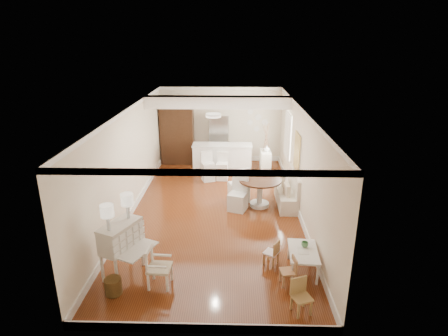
{
  "coord_description": "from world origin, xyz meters",
  "views": [
    {
      "loc": [
        0.48,
        -9.29,
        4.5
      ],
      "look_at": [
        0.23,
        0.3,
        1.15
      ],
      "focal_mm": 30.0,
      "sensor_mm": 36.0,
      "label": 1
    }
  ],
  "objects_px": {
    "bar_stool_right": "(222,166)",
    "sideboard": "(265,161)",
    "bar_stool_left": "(208,167)",
    "pantry_cabinet": "(177,133)",
    "kids_chair_b": "(271,252)",
    "kids_table": "(303,261)",
    "fridge": "(228,140)",
    "breakfast_counter": "(222,159)",
    "slip_chair_near": "(238,193)",
    "gustavian_armchair": "(160,267)",
    "dining_table": "(260,193)",
    "slip_chair_far": "(239,184)",
    "secretary_bureau": "(122,249)",
    "wicker_basket": "(113,286)",
    "kids_chair_a": "(288,271)",
    "kids_chair_c": "(302,297)"
  },
  "relations": [
    {
      "from": "slip_chair_near",
      "to": "sideboard",
      "type": "xyz_separation_m",
      "value": [
        1.0,
        3.21,
        -0.12
      ]
    },
    {
      "from": "bar_stool_left",
      "to": "pantry_cabinet",
      "type": "distance_m",
      "value": 2.35
    },
    {
      "from": "slip_chair_far",
      "to": "breakfast_counter",
      "type": "height_order",
      "value": "slip_chair_far"
    },
    {
      "from": "fridge",
      "to": "bar_stool_right",
      "type": "bearing_deg",
      "value": -95.95
    },
    {
      "from": "kids_chair_a",
      "to": "slip_chair_far",
      "type": "height_order",
      "value": "slip_chair_far"
    },
    {
      "from": "sideboard",
      "to": "wicker_basket",
      "type": "bearing_deg",
      "value": -117.09
    },
    {
      "from": "sideboard",
      "to": "bar_stool_left",
      "type": "bearing_deg",
      "value": -154.36
    },
    {
      "from": "secretary_bureau",
      "to": "kids_chair_c",
      "type": "bearing_deg",
      "value": 6.74
    },
    {
      "from": "gustavian_armchair",
      "to": "dining_table",
      "type": "bearing_deg",
      "value": -26.59
    },
    {
      "from": "slip_chair_near",
      "to": "fridge",
      "type": "height_order",
      "value": "fridge"
    },
    {
      "from": "wicker_basket",
      "to": "kids_chair_c",
      "type": "bearing_deg",
      "value": -7.04
    },
    {
      "from": "fridge",
      "to": "kids_table",
      "type": "bearing_deg",
      "value": -76.93
    },
    {
      "from": "kids_table",
      "to": "kids_chair_c",
      "type": "bearing_deg",
      "value": -100.66
    },
    {
      "from": "slip_chair_near",
      "to": "sideboard",
      "type": "bearing_deg",
      "value": 92.31
    },
    {
      "from": "breakfast_counter",
      "to": "bar_stool_left",
      "type": "distance_m",
      "value": 0.9
    },
    {
      "from": "bar_stool_left",
      "to": "kids_chair_b",
      "type": "bearing_deg",
      "value": -91.13
    },
    {
      "from": "kids_chair_b",
      "to": "breakfast_counter",
      "type": "xyz_separation_m",
      "value": [
        -1.19,
        5.61,
        0.23
      ]
    },
    {
      "from": "kids_table",
      "to": "bar_stool_left",
      "type": "xyz_separation_m",
      "value": [
        -2.24,
        5.05,
        0.25
      ]
    },
    {
      "from": "pantry_cabinet",
      "to": "fridge",
      "type": "relative_size",
      "value": 1.28
    },
    {
      "from": "secretary_bureau",
      "to": "slip_chair_near",
      "type": "relative_size",
      "value": 1.16
    },
    {
      "from": "dining_table",
      "to": "bar_stool_left",
      "type": "bearing_deg",
      "value": 128.71
    },
    {
      "from": "pantry_cabinet",
      "to": "breakfast_counter",
      "type": "bearing_deg",
      "value": -32.43
    },
    {
      "from": "dining_table",
      "to": "slip_chair_far",
      "type": "distance_m",
      "value": 0.7
    },
    {
      "from": "kids_table",
      "to": "kids_chair_b",
      "type": "height_order",
      "value": "kids_chair_b"
    },
    {
      "from": "dining_table",
      "to": "pantry_cabinet",
      "type": "xyz_separation_m",
      "value": [
        -2.83,
        3.83,
        0.75
      ]
    },
    {
      "from": "kids_chair_b",
      "to": "slip_chair_near",
      "type": "relative_size",
      "value": 0.59
    },
    {
      "from": "bar_stool_left",
      "to": "sideboard",
      "type": "relative_size",
      "value": 1.26
    },
    {
      "from": "kids_table",
      "to": "dining_table",
      "type": "distance_m",
      "value": 3.17
    },
    {
      "from": "bar_stool_left",
      "to": "fridge",
      "type": "bearing_deg",
      "value": 50.93
    },
    {
      "from": "kids_table",
      "to": "fridge",
      "type": "distance_m",
      "value": 7.11
    },
    {
      "from": "bar_stool_left",
      "to": "dining_table",
      "type": "bearing_deg",
      "value": -71.08
    },
    {
      "from": "kids_chair_a",
      "to": "kids_chair_b",
      "type": "xyz_separation_m",
      "value": [
        -0.25,
        0.67,
        -0.01
      ]
    },
    {
      "from": "kids_table",
      "to": "breakfast_counter",
      "type": "relative_size",
      "value": 0.46
    },
    {
      "from": "slip_chair_near",
      "to": "breakfast_counter",
      "type": "height_order",
      "value": "breakfast_counter"
    },
    {
      "from": "dining_table",
      "to": "kids_table",
      "type": "bearing_deg",
      "value": -77.77
    },
    {
      "from": "secretary_bureau",
      "to": "dining_table",
      "type": "distance_m",
      "value": 4.39
    },
    {
      "from": "wicker_basket",
      "to": "pantry_cabinet",
      "type": "height_order",
      "value": "pantry_cabinet"
    },
    {
      "from": "kids_chair_c",
      "to": "pantry_cabinet",
      "type": "height_order",
      "value": "pantry_cabinet"
    },
    {
      "from": "bar_stool_right",
      "to": "sideboard",
      "type": "xyz_separation_m",
      "value": [
        1.5,
        0.88,
        -0.09
      ]
    },
    {
      "from": "slip_chair_near",
      "to": "fridge",
      "type": "distance_m",
      "value": 4.09
    },
    {
      "from": "kids_chair_b",
      "to": "bar_stool_right",
      "type": "xyz_separation_m",
      "value": [
        -1.17,
        4.93,
        0.17
      ]
    },
    {
      "from": "gustavian_armchair",
      "to": "dining_table",
      "type": "relative_size",
      "value": 0.68
    },
    {
      "from": "kids_table",
      "to": "breakfast_counter",
      "type": "bearing_deg",
      "value": 107.12
    },
    {
      "from": "kids_chair_c",
      "to": "dining_table",
      "type": "xyz_separation_m",
      "value": [
        -0.44,
        4.32,
        0.08
      ]
    },
    {
      "from": "kids_chair_b",
      "to": "dining_table",
      "type": "distance_m",
      "value": 2.87
    },
    {
      "from": "kids_chair_c",
      "to": "bar_stool_left",
      "type": "height_order",
      "value": "bar_stool_left"
    },
    {
      "from": "secretary_bureau",
      "to": "slip_chair_near",
      "type": "height_order",
      "value": "secretary_bureau"
    },
    {
      "from": "kids_chair_a",
      "to": "breakfast_counter",
      "type": "bearing_deg",
      "value": -176.25
    },
    {
      "from": "fridge",
      "to": "sideboard",
      "type": "bearing_deg",
      "value": -32.78
    },
    {
      "from": "breakfast_counter",
      "to": "sideboard",
      "type": "distance_m",
      "value": 1.54
    }
  ]
}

